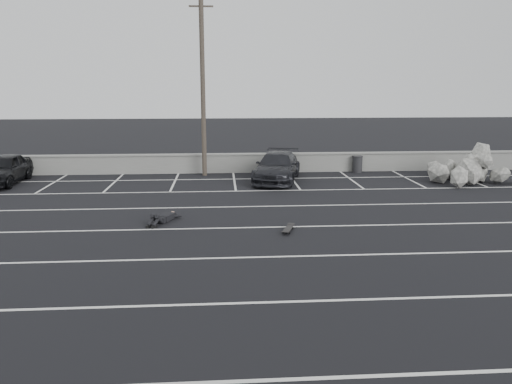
{
  "coord_description": "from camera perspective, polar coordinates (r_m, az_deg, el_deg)",
  "views": [
    {
      "loc": [
        0.37,
        -13.34,
        4.77
      ],
      "look_at": [
        1.59,
        4.12,
        1.0
      ],
      "focal_mm": 35.0,
      "sensor_mm": 36.0,
      "label": 1
    }
  ],
  "objects": [
    {
      "name": "ground",
      "position": [
        14.18,
        -5.3,
        -7.57
      ],
      "size": [
        120.0,
        120.0,
        0.0
      ],
      "primitive_type": "plane",
      "color": "black",
      "rests_on": "ground"
    },
    {
      "name": "seawall",
      "position": [
        27.67,
        -4.71,
        3.34
      ],
      "size": [
        50.0,
        0.45,
        1.06
      ],
      "color": "gray",
      "rests_on": "ground"
    },
    {
      "name": "stall_lines",
      "position": [
        18.38,
        -5.27,
        -2.92
      ],
      "size": [
        36.0,
        20.05,
        0.01
      ],
      "color": "silver",
      "rests_on": "ground"
    },
    {
      "name": "car_left",
      "position": [
        27.41,
        -26.95,
        2.36
      ],
      "size": [
        1.81,
        4.34,
        1.47
      ],
      "primitive_type": "imported",
      "rotation": [
        0.0,
        0.0,
        0.02
      ],
      "color": "black",
      "rests_on": "ground"
    },
    {
      "name": "car_right",
      "position": [
        25.24,
        2.43,
        2.89
      ],
      "size": [
        3.16,
        5.25,
        1.43
      ],
      "primitive_type": "imported",
      "rotation": [
        0.0,
        0.0,
        -0.25
      ],
      "color": "black",
      "rests_on": "ground"
    },
    {
      "name": "utility_pole",
      "position": [
        26.56,
        -6.1,
        11.9
      ],
      "size": [
        1.23,
        0.25,
        9.25
      ],
      "color": "#4C4238",
      "rests_on": "ground"
    },
    {
      "name": "trash_bin",
      "position": [
        28.3,
        11.51,
        3.16
      ],
      "size": [
        0.7,
        0.7,
        0.91
      ],
      "rotation": [
        0.0,
        0.0,
        -0.19
      ],
      "color": "#272729",
      "rests_on": "ground"
    },
    {
      "name": "riprap_pile",
      "position": [
        27.28,
        22.92,
        2.14
      ],
      "size": [
        4.9,
        4.23,
        1.36
      ],
      "color": "#ABA9A0",
      "rests_on": "ground"
    },
    {
      "name": "person",
      "position": [
        18.2,
        -10.21,
        -2.52
      ],
      "size": [
        2.44,
        2.81,
        0.44
      ],
      "primitive_type": null,
      "rotation": [
        0.0,
        0.0,
        -0.41
      ],
      "color": "black",
      "rests_on": "ground"
    },
    {
      "name": "skateboard",
      "position": [
        16.64,
        3.69,
        -4.23
      ],
      "size": [
        0.51,
        0.91,
        0.11
      ],
      "rotation": [
        0.0,
        0.0,
        -0.34
      ],
      "color": "black",
      "rests_on": "ground"
    }
  ]
}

